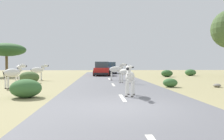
% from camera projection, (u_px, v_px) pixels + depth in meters
% --- Properties ---
extents(ground_plane, '(90.00, 90.00, 0.00)m').
position_uv_depth(ground_plane, '(126.00, 108.00, 7.62)').
color(ground_plane, '#998E60').
extents(road, '(6.00, 64.00, 0.05)m').
position_uv_depth(road, '(129.00, 108.00, 7.62)').
color(road, slate).
rests_on(road, ground_plane).
extents(lane_markings, '(0.16, 56.00, 0.01)m').
position_uv_depth(lane_markings, '(133.00, 113.00, 6.62)').
color(lane_markings, silver).
rests_on(lane_markings, road).
extents(zebra_0, '(0.66, 1.52, 1.47)m').
position_uv_depth(zebra_0, '(130.00, 77.00, 10.17)').
color(zebra_0, silver).
rests_on(zebra_0, road).
extents(zebra_1, '(1.20, 1.47, 1.59)m').
position_uv_depth(zebra_1, '(14.00, 73.00, 13.89)').
color(zebra_1, silver).
rests_on(zebra_1, ground_plane).
extents(zebra_2, '(1.70, 0.54, 1.60)m').
position_uv_depth(zebra_2, '(117.00, 70.00, 19.93)').
color(zebra_2, silver).
rests_on(zebra_2, road).
extents(zebra_3, '(1.13, 1.23, 1.40)m').
position_uv_depth(zebra_3, '(125.00, 72.00, 16.97)').
color(zebra_3, silver).
rests_on(zebra_3, road).
extents(zebra_4, '(1.63, 0.62, 1.55)m').
position_uv_depth(zebra_4, '(38.00, 70.00, 20.54)').
color(zebra_4, silver).
rests_on(zebra_4, ground_plane).
extents(car_0, '(2.16, 4.41, 1.74)m').
position_uv_depth(car_0, '(110.00, 68.00, 33.97)').
color(car_0, '#1E479E').
rests_on(car_0, road).
extents(car_1, '(2.26, 4.46, 1.74)m').
position_uv_depth(car_1, '(102.00, 69.00, 27.95)').
color(car_1, red).
rests_on(car_1, road).
extents(tree_3, '(4.49, 4.49, 4.01)m').
position_uv_depth(tree_3, '(6.00, 50.00, 26.57)').
color(tree_3, brown).
rests_on(tree_3, ground_plane).
extents(bush_0, '(1.34, 1.20, 0.80)m').
position_uv_depth(bush_0, '(167.00, 73.00, 25.91)').
color(bush_0, '#2D5628').
rests_on(bush_0, ground_plane).
extents(bush_1, '(1.39, 1.25, 0.83)m').
position_uv_depth(bush_1, '(190.00, 72.00, 28.23)').
color(bush_1, '#386633').
rests_on(bush_1, ground_plane).
extents(bush_2, '(1.40, 1.26, 0.84)m').
position_uv_depth(bush_2, '(26.00, 88.00, 10.04)').
color(bush_2, '#386633').
rests_on(bush_2, ground_plane).
extents(bush_3, '(0.95, 0.86, 0.57)m').
position_uv_depth(bush_3, '(170.00, 83.00, 14.57)').
color(bush_3, '#386633').
rests_on(bush_3, ground_plane).
extents(bush_4, '(1.54, 1.38, 0.92)m').
position_uv_depth(bush_4, '(29.00, 77.00, 17.34)').
color(bush_4, '#425B2D').
rests_on(bush_4, ground_plane).
extents(rock_0, '(0.48, 0.51, 0.24)m').
position_uv_depth(rock_0, '(217.00, 85.00, 14.43)').
color(rock_0, gray).
rests_on(rock_0, ground_plane).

